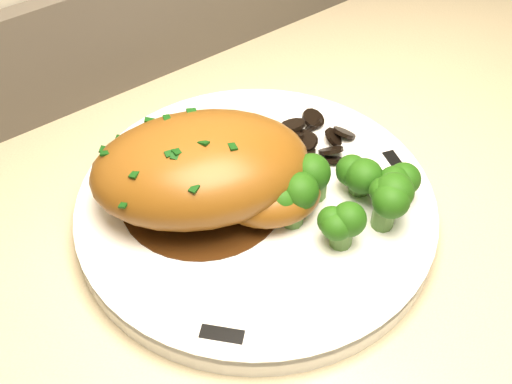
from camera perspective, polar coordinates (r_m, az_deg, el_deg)
plate at (r=0.55m, az=-0.00°, el=-1.45°), size 0.40×0.40×0.02m
rim_accent_0 at (r=0.58m, az=12.30°, el=2.52°), size 0.02×0.03×0.00m
rim_accent_1 at (r=0.61m, az=-9.51°, el=5.25°), size 0.03×0.02×0.00m
rim_accent_2 at (r=0.46m, az=-3.05°, el=-12.54°), size 0.03×0.03×0.00m
gravy_pool at (r=0.54m, az=-4.72°, el=-0.40°), size 0.14×0.14×0.00m
chicken_breast at (r=0.52m, az=-4.23°, el=1.90°), size 0.21×0.18×0.07m
mushroom_pile at (r=0.58m, az=4.80°, el=3.89°), size 0.09×0.07×0.02m
broccoli_florets at (r=0.52m, az=8.31°, el=-0.05°), size 0.11×0.08×0.04m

